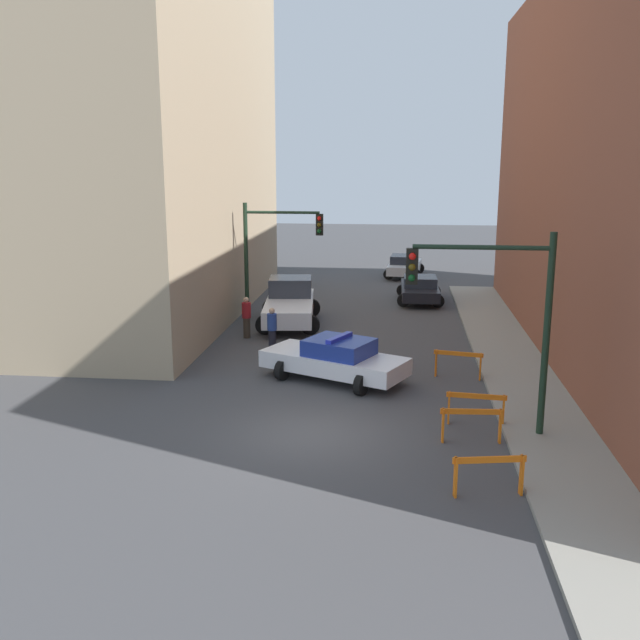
# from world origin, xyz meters

# --- Properties ---
(ground_plane) EXTENTS (120.00, 120.00, 0.00)m
(ground_plane) POSITION_xyz_m (0.00, 0.00, 0.00)
(ground_plane) COLOR #424244
(sidewalk_right) EXTENTS (2.40, 44.00, 0.12)m
(sidewalk_right) POSITION_xyz_m (6.20, 0.00, 0.06)
(sidewalk_right) COLOR gray
(sidewalk_right) RESTS_ON ground_plane
(building_corner_left) EXTENTS (14.00, 20.00, 21.43)m
(building_corner_left) POSITION_xyz_m (-12.00, 14.00, 10.71)
(building_corner_left) COLOR tan
(building_corner_left) RESTS_ON ground_plane
(traffic_light_near) EXTENTS (3.64, 0.35, 5.20)m
(traffic_light_near) POSITION_xyz_m (4.73, 0.40, 3.53)
(traffic_light_near) COLOR black
(traffic_light_near) RESTS_ON sidewalk_right
(traffic_light_far) EXTENTS (3.44, 0.35, 5.20)m
(traffic_light_far) POSITION_xyz_m (-3.30, 12.65, 3.40)
(traffic_light_far) COLOR black
(traffic_light_far) RESTS_ON ground_plane
(police_car) EXTENTS (5.04, 3.68, 1.52)m
(police_car) POSITION_xyz_m (0.21, 4.63, 0.72)
(police_car) COLOR white
(police_car) RESTS_ON ground_plane
(white_truck) EXTENTS (3.00, 5.58, 1.90)m
(white_truck) POSITION_xyz_m (-2.49, 12.51, 0.91)
(white_truck) COLOR silver
(white_truck) RESTS_ON ground_plane
(parked_car_near) EXTENTS (2.32, 4.33, 1.31)m
(parked_car_near) POSITION_xyz_m (3.26, 17.96, 0.67)
(parked_car_near) COLOR black
(parked_car_near) RESTS_ON ground_plane
(parked_car_mid) EXTENTS (2.51, 4.43, 1.31)m
(parked_car_mid) POSITION_xyz_m (2.53, 25.74, 0.67)
(parked_car_mid) COLOR silver
(parked_car_mid) RESTS_ON ground_plane
(pedestrian_crossing) EXTENTS (0.46, 0.46, 1.66)m
(pedestrian_crossing) POSITION_xyz_m (-2.45, 7.91, 0.86)
(pedestrian_crossing) COLOR black
(pedestrian_crossing) RESTS_ON ground_plane
(pedestrian_corner) EXTENTS (0.46, 0.46, 1.66)m
(pedestrian_corner) POSITION_xyz_m (-3.83, 9.86, 0.86)
(pedestrian_corner) COLOR #382D23
(pedestrian_corner) RESTS_ON ground_plane
(barrier_front) EXTENTS (1.58, 0.43, 0.90)m
(barrier_front) POSITION_xyz_m (4.19, -3.06, 0.62)
(barrier_front) COLOR orange
(barrier_front) RESTS_ON ground_plane
(barrier_mid) EXTENTS (1.60, 0.26, 0.90)m
(barrier_mid) POSITION_xyz_m (4.10, -0.13, 0.62)
(barrier_mid) COLOR orange
(barrier_mid) RESTS_ON ground_plane
(barrier_back) EXTENTS (1.60, 0.31, 0.90)m
(barrier_back) POSITION_xyz_m (4.34, 1.09, 0.62)
(barrier_back) COLOR orange
(barrier_back) RESTS_ON ground_plane
(barrier_corner) EXTENTS (1.58, 0.44, 0.90)m
(barrier_corner) POSITION_xyz_m (4.18, 5.33, 0.62)
(barrier_corner) COLOR orange
(barrier_corner) RESTS_ON ground_plane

